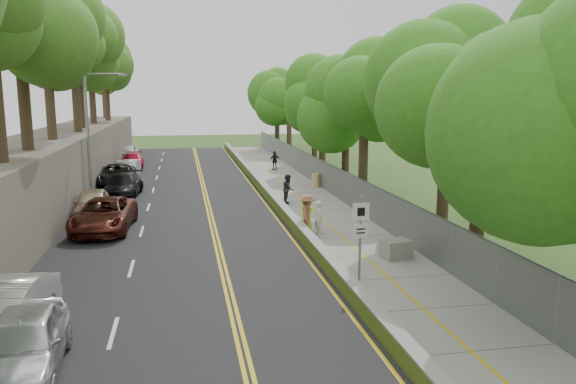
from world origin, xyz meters
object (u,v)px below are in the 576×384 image
at_px(streetlight, 91,128).
at_px(concrete_block, 396,249).
at_px(car_0, 24,344).
at_px(signpost, 360,229).
at_px(person_far, 275,161).
at_px(construction_barrel, 316,180).
at_px(car_2, 104,215).
at_px(car_1, 0,314).
at_px(painter_0, 306,213).

relative_size(streetlight, concrete_block, 7.02).
height_order(streetlight, car_0, streetlight).
bearing_deg(signpost, concrete_block, 45.90).
bearing_deg(person_far, construction_barrel, 90.48).
height_order(streetlight, signpost, streetlight).
bearing_deg(car_2, person_far, 63.01).
xyz_separation_m(concrete_block, car_1, (-13.48, -5.53, 0.43)).
bearing_deg(signpost, streetlight, 124.08).
height_order(car_0, car_1, car_1).
distance_m(construction_barrel, person_far, 9.16).
height_order(signpost, car_1, signpost).
bearing_deg(person_far, signpost, 77.64).
xyz_separation_m(construction_barrel, person_far, (-1.50, 9.03, 0.37)).
distance_m(car_2, person_far, 23.11).
relative_size(concrete_block, person_far, 0.68).
height_order(signpost, concrete_block, signpost).
bearing_deg(person_far, streetlight, 34.09).
distance_m(signpost, concrete_block, 3.69).
height_order(signpost, person_far, signpost).
distance_m(car_2, painter_0, 9.95).
relative_size(car_0, car_1, 0.91).
relative_size(streetlight, car_2, 1.41).
relative_size(construction_barrel, car_1, 0.19).
relative_size(signpost, person_far, 1.84).
bearing_deg(concrete_block, car_2, 150.10).
height_order(streetlight, car_1, streetlight).
distance_m(car_1, person_far, 34.98).
bearing_deg(streetlight, construction_barrel, 12.82).
distance_m(car_0, person_far, 36.42).
distance_m(concrete_block, painter_0, 5.83).
xyz_separation_m(signpost, car_2, (-10.05, 9.54, -1.14)).
relative_size(signpost, construction_barrel, 3.30).
height_order(car_0, painter_0, painter_0).
height_order(signpost, construction_barrel, signpost).
height_order(painter_0, person_far, painter_0).
distance_m(construction_barrel, car_1, 27.55).
xyz_separation_m(construction_barrel, car_0, (-13.30, -25.43, 0.29)).
xyz_separation_m(signpost, painter_0, (-0.30, 7.58, -1.01)).
bearing_deg(person_far, car_2, 50.34).
bearing_deg(signpost, car_1, -164.38).
relative_size(car_1, person_far, 2.98).
height_order(construction_barrel, car_2, car_2).
bearing_deg(concrete_block, car_0, -148.93).
xyz_separation_m(streetlight, construction_barrel, (14.76, 3.36, -4.12)).
bearing_deg(painter_0, construction_barrel, -14.69).
bearing_deg(concrete_block, person_far, 91.25).
bearing_deg(car_0, car_2, 86.32).
xyz_separation_m(construction_barrel, painter_0, (-3.55, -12.79, 0.44)).
height_order(construction_barrel, concrete_block, construction_barrel).
bearing_deg(person_far, concrete_block, 82.30).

